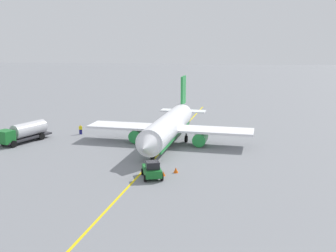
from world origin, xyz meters
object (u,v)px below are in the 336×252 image
Objects in this scene: pushback_tug at (152,170)px; refueling_worker at (81,130)px; airplane at (169,127)px; safety_cone_nose at (163,174)px; fuel_tanker at (24,132)px; safety_cone_wingtip at (176,170)px.

pushback_tug reaches higher than refueling_worker.
airplane is 49.32× the size of safety_cone_nose.
fuel_tanker is 27.97m from pushback_tug.
refueling_worker is 2.86× the size of safety_cone_nose.
pushback_tug is at bearing -49.85° from safety_cone_wingtip.
safety_cone_nose is (20.90, 17.34, -0.52)m from refueling_worker.
safety_cone_nose is at bearing 124.05° from pushback_tug.
fuel_tanker is 5.64× the size of refueling_worker.
pushback_tug is (16.92, -0.19, -1.72)m from airplane.
airplane reaches higher than refueling_worker.
refueling_worker is (-4.85, -16.25, -1.91)m from airplane.
pushback_tug is 6.73× the size of safety_cone_nose.
safety_cone_wingtip is (-2.29, 2.71, -0.66)m from pushback_tug.
pushback_tug is 3.61m from safety_cone_wingtip.
refueling_worker is (-21.77, -16.06, -0.19)m from pushback_tug.
airplane reaches higher than safety_cone_nose.
safety_cone_nose is at bearing -45.21° from safety_cone_wingtip.
airplane reaches higher than pushback_tug.
fuel_tanker is (1.68, -23.64, -1.02)m from airplane.
airplane is 7.33× the size of pushback_tug.
airplane is 17.25× the size of refueling_worker.
fuel_tanker is at bearing -85.93° from airplane.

